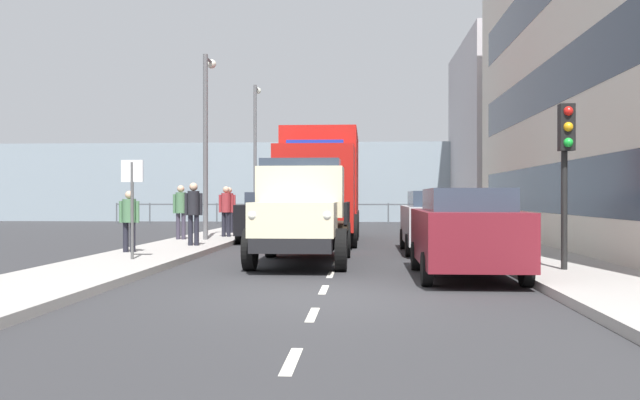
# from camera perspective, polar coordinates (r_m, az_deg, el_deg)

# --- Properties ---
(ground_plane) EXTENTS (80.00, 80.00, 0.00)m
(ground_plane) POSITION_cam_1_polar(r_m,az_deg,el_deg) (19.72, 1.77, -4.28)
(ground_plane) COLOR #2D2D30
(sidewalk_left) EXTENTS (2.36, 41.16, 0.15)m
(sidewalk_left) POSITION_cam_1_polar(r_m,az_deg,el_deg) (20.11, 15.46, -3.99)
(sidewalk_left) COLOR #9E9993
(sidewalk_left) RESTS_ON ground_plane
(sidewalk_right) EXTENTS (2.36, 41.16, 0.15)m
(sidewalk_right) POSITION_cam_1_polar(r_m,az_deg,el_deg) (20.44, -11.69, -3.92)
(sidewalk_right) COLOR #9E9993
(sidewalk_right) RESTS_ON ground_plane
(road_centreline_markings) EXTENTS (0.12, 36.67, 0.01)m
(road_centreline_markings) POSITION_cam_1_polar(r_m,az_deg,el_deg) (19.01, 1.69, -4.44)
(road_centreline_markings) COLOR silver
(road_centreline_markings) RESTS_ON ground_plane
(building_far_block) EXTENTS (8.26, 11.15, 9.98)m
(building_far_block) POSITION_cam_1_polar(r_m,az_deg,el_deg) (39.57, 17.56, 5.22)
(building_far_block) COLOR #B7B2B7
(building_far_block) RESTS_ON ground_plane
(sea_horizon) EXTENTS (80.00, 0.80, 5.00)m
(sea_horizon) POSITION_cam_1_polar(r_m,az_deg,el_deg) (43.24, 2.89, 1.51)
(sea_horizon) COLOR #84939E
(sea_horizon) RESTS_ON ground_plane
(seawall_railing) EXTENTS (28.08, 0.08, 1.20)m
(seawall_railing) POSITION_cam_1_polar(r_m,az_deg,el_deg) (39.63, 2.80, -0.67)
(seawall_railing) COLOR #4C5156
(seawall_railing) RESTS_ON ground_plane
(truck_vintage_cream) EXTENTS (2.17, 5.64, 2.43)m
(truck_vintage_cream) POSITION_cam_1_polar(r_m,az_deg,el_deg) (15.76, -1.58, -1.13)
(truck_vintage_cream) COLOR black
(truck_vintage_cream) RESTS_ON ground_plane
(lorry_cargo_red) EXTENTS (2.58, 8.20, 3.87)m
(lorry_cargo_red) POSITION_cam_1_polar(r_m,az_deg,el_deg) (23.81, 0.09, 1.50)
(lorry_cargo_red) COLOR red
(lorry_cargo_red) RESTS_ON ground_plane
(car_maroon_kerbside_near) EXTENTS (1.89, 4.28, 1.72)m
(car_maroon_kerbside_near) POSITION_cam_1_polar(r_m,az_deg,el_deg) (13.52, 11.98, -2.57)
(car_maroon_kerbside_near) COLOR maroon
(car_maroon_kerbside_near) RESTS_ON ground_plane
(car_silver_kerbside_1) EXTENTS (1.77, 4.35, 1.72)m
(car_silver_kerbside_1) POSITION_cam_1_polar(r_m,az_deg,el_deg) (19.38, 9.50, -1.71)
(car_silver_kerbside_1) COLOR #B7BABF
(car_silver_kerbside_1) RESTS_ON ground_plane
(car_black_oppositeside_0) EXTENTS (1.92, 4.20, 1.72)m
(car_black_oppositeside_0) POSITION_cam_1_polar(r_m,az_deg,el_deg) (24.06, -4.12, -1.32)
(car_black_oppositeside_0) COLOR black
(car_black_oppositeside_0) RESTS_ON ground_plane
(car_grey_oppositeside_1) EXTENTS (1.97, 4.04, 1.72)m
(car_grey_oppositeside_1) POSITION_cam_1_polar(r_m,az_deg,el_deg) (29.91, -2.56, -1.01)
(car_grey_oppositeside_1) COLOR slate
(car_grey_oppositeside_1) RESTS_ON ground_plane
(car_white_oppositeside_2) EXTENTS (1.90, 4.58, 1.72)m
(car_white_oppositeside_2) POSITION_cam_1_polar(r_m,az_deg,el_deg) (35.83, -1.50, -0.80)
(car_white_oppositeside_2) COLOR white
(car_white_oppositeside_2) RESTS_ON ground_plane
(pedestrian_couple_b) EXTENTS (0.53, 0.34, 1.57)m
(pedestrian_couple_b) POSITION_cam_1_polar(r_m,az_deg,el_deg) (18.18, -15.57, -1.32)
(pedestrian_couple_b) COLOR black
(pedestrian_couple_b) RESTS_ON sidewalk_right
(pedestrian_by_lamp) EXTENTS (0.53, 0.34, 1.82)m
(pedestrian_by_lamp) POSITION_cam_1_polar(r_m,az_deg,el_deg) (20.24, -10.46, -0.68)
(pedestrian_by_lamp) COLOR black
(pedestrian_by_lamp) RESTS_ON sidewalk_right
(pedestrian_with_bag) EXTENTS (0.53, 0.34, 1.80)m
(pedestrian_with_bag) POSITION_cam_1_polar(r_m,az_deg,el_deg) (23.22, -11.49, -0.60)
(pedestrian_with_bag) COLOR #383342
(pedestrian_with_bag) RESTS_ON sidewalk_right
(pedestrian_in_dark_coat) EXTENTS (0.53, 0.34, 1.78)m
(pedestrian_in_dark_coat) POSITION_cam_1_polar(r_m,az_deg,el_deg) (24.53, -7.80, -0.57)
(pedestrian_in_dark_coat) COLOR black
(pedestrian_in_dark_coat) RESTS_ON sidewalk_right
(pedestrian_near_railing) EXTENTS (0.53, 0.34, 1.79)m
(pedestrian_near_railing) POSITION_cam_1_polar(r_m,az_deg,el_deg) (27.21, -7.57, -0.48)
(pedestrian_near_railing) COLOR black
(pedestrian_near_railing) RESTS_ON sidewalk_right
(traffic_light_near) EXTENTS (0.28, 0.41, 3.20)m
(traffic_light_near) POSITION_cam_1_polar(r_m,az_deg,el_deg) (14.08, 19.75, 3.95)
(traffic_light_near) COLOR black
(traffic_light_near) RESTS_ON sidewalk_left
(lamp_post_promenade) EXTENTS (0.32, 1.14, 6.15)m
(lamp_post_promenade) POSITION_cam_1_polar(r_m,az_deg,el_deg) (23.30, -9.39, 5.85)
(lamp_post_promenade) COLOR #59595B
(lamp_post_promenade) RESTS_ON sidewalk_right
(lamp_post_far) EXTENTS (0.32, 1.14, 6.93)m
(lamp_post_far) POSITION_cam_1_polar(r_m,az_deg,el_deg) (34.11, -5.37, 4.77)
(lamp_post_far) COLOR #59595B
(lamp_post_far) RESTS_ON sidewalk_right
(street_sign) EXTENTS (0.50, 0.07, 2.25)m
(street_sign) POSITION_cam_1_polar(r_m,az_deg,el_deg) (16.12, -15.34, 0.68)
(street_sign) COLOR #4C4C4C
(street_sign) RESTS_ON sidewalk_right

